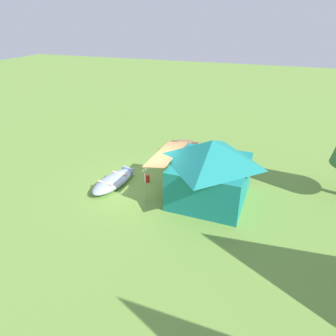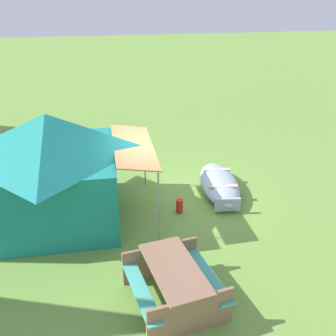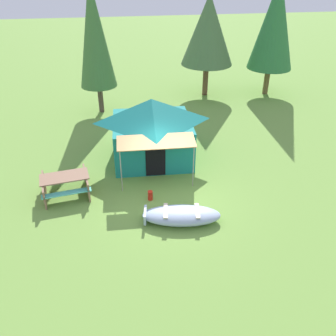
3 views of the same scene
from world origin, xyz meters
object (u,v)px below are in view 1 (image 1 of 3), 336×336
cooler_box (192,181)px  fuel_can (148,179)px  beached_rowboat (113,181)px  picnic_table (183,151)px  canvas_cabin_tent (210,170)px

cooler_box → fuel_can: bearing=-76.7°
beached_rowboat → picnic_table: size_ratio=1.41×
picnic_table → fuel_can: size_ratio=5.43×
picnic_table → cooler_box: 2.80m
canvas_cabin_tent → fuel_can: canvas_cabin_tent is taller
canvas_cabin_tent → fuel_can: bearing=-97.9°
cooler_box → fuel_can: fuel_can is taller
picnic_table → fuel_can: (2.96, -0.78, -0.30)m
canvas_cabin_tent → picnic_table: bearing=-147.0°
canvas_cabin_tent → cooler_box: canvas_cabin_tent is taller
beached_rowboat → fuel_can: beached_rowboat is taller
beached_rowboat → canvas_cabin_tent: bearing=96.0°
cooler_box → fuel_can: (0.47, -2.01, 0.01)m
canvas_cabin_tent → picnic_table: 4.12m
beached_rowboat → canvas_cabin_tent: 4.46m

